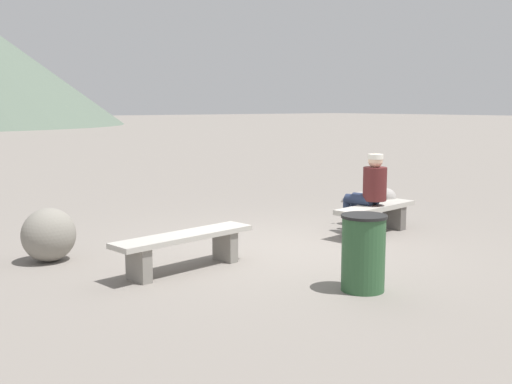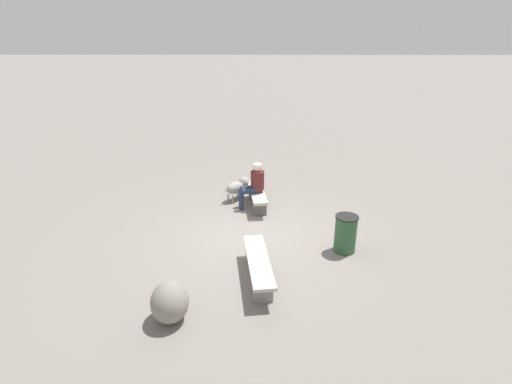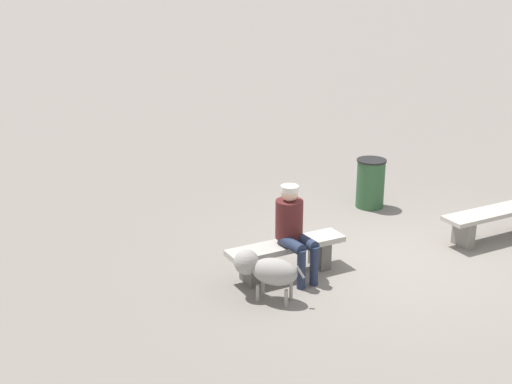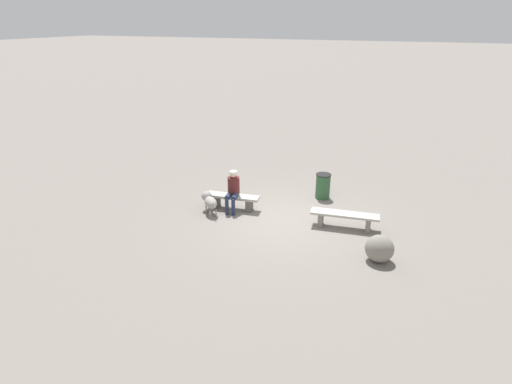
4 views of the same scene
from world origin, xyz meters
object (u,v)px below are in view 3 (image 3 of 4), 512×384
at_px(bench_left, 497,217).
at_px(seated_person, 293,225).
at_px(bench_right, 286,253).
at_px(dog, 266,269).
at_px(trash_bin, 370,183).

height_order(bench_left, seated_person, seated_person).
height_order(bench_right, dog, dog).
xyz_separation_m(bench_left, seated_person, (3.37, 0.14, 0.40)).
relative_size(seated_person, dog, 1.65).
distance_m(seated_person, dog, 0.80).
distance_m(bench_right, trash_bin, 3.01).
relative_size(bench_right, dog, 2.22).
relative_size(bench_left, trash_bin, 2.33).
bearing_deg(trash_bin, dog, 40.93).
xyz_separation_m(bench_right, seated_person, (-0.05, 0.08, 0.42)).
distance_m(bench_left, trash_bin, 2.15).
height_order(seated_person, dog, seated_person).
xyz_separation_m(bench_right, trash_bin, (-2.32, -1.90, 0.11)).
bearing_deg(seated_person, bench_left, 171.91).
relative_size(bench_right, trash_bin, 2.04).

